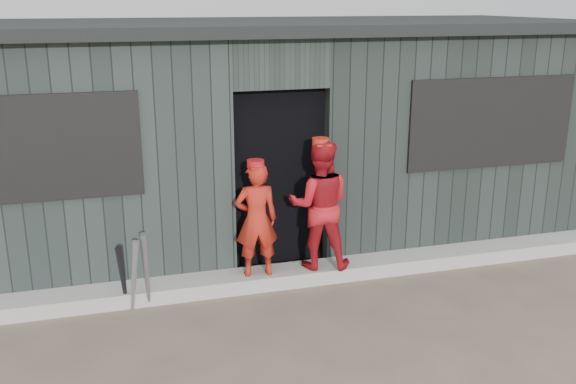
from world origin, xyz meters
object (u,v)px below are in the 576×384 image
object	(u,v)px
bat_right	(123,277)
player_red_left	(256,220)
bat_mid	(146,271)
bat_left	(134,276)
player_red_right	(320,205)
player_grey_back	(282,202)
dugout	(250,132)

from	to	relation	value
bat_right	player_red_left	size ratio (longest dim) A/B	0.61
bat_mid	bat_right	xyz separation A→B (m)	(-0.22, 0.04, -0.06)
bat_left	player_red_right	world-z (taller)	player_red_right
player_red_right	player_grey_back	distance (m)	0.68
player_grey_back	player_red_right	bearing A→B (deg)	123.38
bat_right	dugout	distance (m)	2.69
bat_left	bat_right	size ratio (longest dim) A/B	1.05
bat_mid	player_grey_back	xyz separation A→B (m)	(1.56, 0.86, 0.28)
player_red_left	dugout	world-z (taller)	dugout
bat_right	player_red_left	world-z (taller)	player_red_left
player_red_right	player_grey_back	bearing A→B (deg)	-53.13
player_red_right	dugout	distance (m)	1.78
player_red_left	player_grey_back	bearing A→B (deg)	-120.74
bat_left	player_red_right	xyz separation A→B (m)	(1.92, 0.27, 0.45)
player_red_right	player_grey_back	xyz separation A→B (m)	(-0.23, 0.63, -0.14)
bat_right	player_red_right	xyz separation A→B (m)	(2.02, 0.20, 0.48)
bat_left	dugout	distance (m)	2.66
player_red_left	dugout	bearing A→B (deg)	-97.86
bat_right	bat_mid	bearing A→B (deg)	-10.17
bat_mid	player_grey_back	distance (m)	1.81
dugout	bat_mid	bearing A→B (deg)	-127.05
bat_mid	player_red_right	world-z (taller)	player_red_right
bat_left	dugout	xyz separation A→B (m)	(1.57, 1.95, 0.91)
bat_right	player_grey_back	bearing A→B (deg)	24.78
player_red_right	dugout	world-z (taller)	dugout
bat_left	dugout	bearing A→B (deg)	51.16
bat_right	dugout	xyz separation A→B (m)	(1.67, 1.88, 0.94)
player_red_right	player_grey_back	world-z (taller)	player_red_right
bat_mid	player_red_right	bearing A→B (deg)	7.53
bat_mid	dugout	world-z (taller)	dugout
player_grey_back	dugout	bearing A→B (deg)	-70.98
bat_left	bat_mid	world-z (taller)	bat_mid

